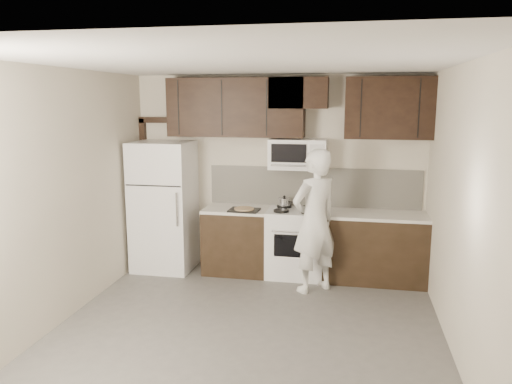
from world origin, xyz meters
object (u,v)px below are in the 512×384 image
(person, at_px, (314,221))
(microwave, at_px, (298,154))
(refrigerator, at_px, (164,206))
(stove, at_px, (296,242))

(person, bearing_deg, microwave, -109.05)
(refrigerator, relative_size, person, 1.00)
(refrigerator, bearing_deg, person, -12.24)
(stove, xyz_separation_m, refrigerator, (-1.85, -0.05, 0.44))
(stove, xyz_separation_m, microwave, (-0.00, 0.12, 1.19))
(stove, height_order, person, person)
(microwave, height_order, person, microwave)
(stove, height_order, microwave, microwave)
(stove, xyz_separation_m, person, (0.28, -0.51, 0.44))
(microwave, distance_m, refrigerator, 2.00)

